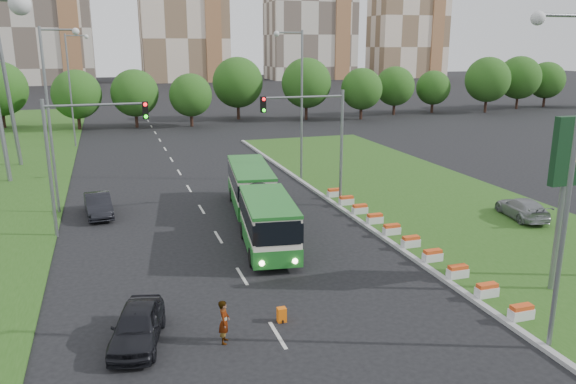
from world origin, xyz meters
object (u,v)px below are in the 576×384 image
object	(u,v)px
pedestrian	(224,322)
shopping_trolley	(282,315)
car_left_near	(137,326)
traffic_mast_left	(78,145)
traffic_mast_median	(319,131)
car_median	(522,208)
car_left_far	(98,205)
articulated_bus	(256,201)

from	to	relation	value
pedestrian	shopping_trolley	size ratio (longest dim) A/B	2.83
pedestrian	car_left_near	bearing A→B (deg)	92.77
traffic_mast_left	car_left_near	size ratio (longest dim) A/B	1.88
traffic_mast_median	car_median	distance (m)	13.93
traffic_mast_left	pedestrian	bearing A→B (deg)	-70.35
traffic_mast_left	car_left_far	size ratio (longest dim) A/B	1.79
car_left_near	car_left_far	distance (m)	17.60
traffic_mast_left	shopping_trolley	world-z (taller)	traffic_mast_left
car_left_near	pedestrian	xyz separation A→B (m)	(3.12, -0.95, 0.13)
car_left_far	shopping_trolley	xyz separation A→B (m)	(7.14, -17.58, -0.44)
pedestrian	shopping_trolley	bearing A→B (deg)	-50.72
articulated_bus	car_left_far	world-z (taller)	articulated_bus
articulated_bus	shopping_trolley	world-z (taller)	articulated_bus
traffic_mast_median	shopping_trolley	world-z (taller)	traffic_mast_median
traffic_mast_median	car_left_near	bearing A→B (deg)	-130.90
articulated_bus	car_median	world-z (taller)	articulated_bus
car_left_near	car_median	distance (m)	25.66
car_left_far	shopping_trolley	distance (m)	18.98
traffic_mast_median	car_left_near	size ratio (longest dim) A/B	1.88
traffic_mast_median	car_median	xyz separation A→B (m)	(11.34, -6.69, -4.55)
articulated_bus	car_median	bearing A→B (deg)	-6.08
traffic_mast_median	car_median	world-z (taller)	traffic_mast_median
traffic_mast_left	car_left_near	world-z (taller)	traffic_mast_left
car_left_near	car_left_far	world-z (taller)	car_left_far
shopping_trolley	car_median	bearing A→B (deg)	23.76
articulated_bus	pedestrian	size ratio (longest dim) A/B	9.27
articulated_bus	shopping_trolley	xyz separation A→B (m)	(-2.18, -12.33, -1.30)
traffic_mast_left	car_left_far	xyz separation A→B (m)	(0.72, 3.59, -4.61)
car_median	traffic_mast_median	bearing A→B (deg)	-20.03
articulated_bus	car_left_near	world-z (taller)	articulated_bus
traffic_mast_left	shopping_trolley	distance (m)	16.82
car_median	pedestrian	size ratio (longest dim) A/B	2.63
articulated_bus	traffic_mast_median	bearing A→B (deg)	35.14
traffic_mast_median	articulated_bus	distance (m)	6.89
car_left_near	pedestrian	world-z (taller)	pedestrian
shopping_trolley	pedestrian	bearing A→B (deg)	-160.63
articulated_bus	car_left_near	xyz separation A→B (m)	(-7.83, -12.29, -0.87)
articulated_bus	car_median	size ratio (longest dim) A/B	3.53
car_left_near	car_median	world-z (taller)	car_median
car_left_near	pedestrian	size ratio (longest dim) A/B	2.49
traffic_mast_left	traffic_mast_median	bearing A→B (deg)	3.77
car_left_near	car_median	bearing A→B (deg)	31.76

